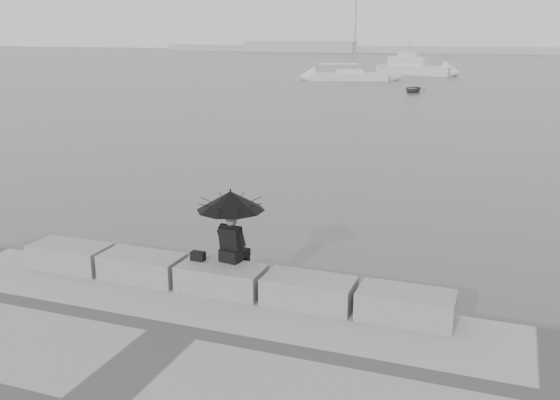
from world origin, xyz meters
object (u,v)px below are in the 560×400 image
at_px(motor_cruiser, 416,68).
at_px(sailboat_left, 349,76).
at_px(seated_person, 231,208).
at_px(dinghy, 413,89).

bearing_deg(motor_cruiser, sailboat_left, -97.39).
bearing_deg(sailboat_left, seated_person, -96.14).
xyz_separation_m(seated_person, sailboat_left, (-12.58, 58.31, -1.51)).
bearing_deg(sailboat_left, motor_cruiser, 46.52).
distance_m(seated_person, motor_cruiser, 70.42).
bearing_deg(motor_cruiser, seated_person, -66.48).
bearing_deg(seated_person, dinghy, 104.15).
relative_size(seated_person, sailboat_left, 0.11).
height_order(sailboat_left, motor_cruiser, sailboat_left).
height_order(seated_person, dinghy, seated_person).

